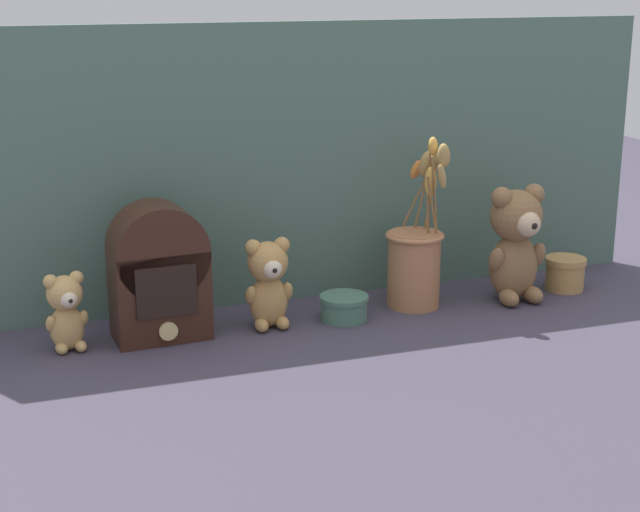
{
  "coord_description": "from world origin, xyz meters",
  "views": [
    {
      "loc": [
        -0.62,
        -1.73,
        0.67
      ],
      "look_at": [
        0.0,
        0.02,
        0.13
      ],
      "focal_mm": 55.0,
      "sensor_mm": 36.0,
      "label": 1
    }
  ],
  "objects": [
    {
      "name": "ground_plane",
      "position": [
        0.0,
        0.0,
        0.0
      ],
      "size": [
        4.0,
        4.0,
        0.0
      ],
      "primitive_type": "plane",
      "color": "#3D3847"
    },
    {
      "name": "teddy_bear_medium",
      "position": [
        -0.11,
        0.01,
        0.09
      ],
      "size": [
        0.1,
        0.09,
        0.18
      ],
      "color": "tan",
      "rests_on": "ground"
    },
    {
      "name": "backdrop_wall",
      "position": [
        0.0,
        0.17,
        0.29
      ],
      "size": [
        1.6,
        0.02,
        0.58
      ],
      "color": "#4C6B5B",
      "rests_on": "ground"
    },
    {
      "name": "decorative_tin_tall",
      "position": [
        0.04,
        -0.0,
        0.03
      ],
      "size": [
        0.1,
        0.1,
        0.05
      ],
      "color": "#47705B",
      "rests_on": "ground"
    },
    {
      "name": "decorative_tin_short",
      "position": [
        0.57,
        0.02,
        0.04
      ],
      "size": [
        0.09,
        0.09,
        0.07
      ],
      "color": "tan",
      "rests_on": "ground"
    },
    {
      "name": "vintage_radio",
      "position": [
        -0.32,
        0.02,
        0.13
      ],
      "size": [
        0.18,
        0.12,
        0.26
      ],
      "color": "#381E14",
      "rests_on": "ground"
    },
    {
      "name": "flower_vase",
      "position": [
        0.21,
        0.03,
        0.1
      ],
      "size": [
        0.13,
        0.15,
        0.36
      ],
      "color": "#AD7047",
      "rests_on": "ground"
    },
    {
      "name": "teddy_bear_small",
      "position": [
        -0.49,
        0.01,
        0.08
      ],
      "size": [
        0.08,
        0.08,
        0.15
      ],
      "color": "tan",
      "rests_on": "ground"
    },
    {
      "name": "teddy_bear_large",
      "position": [
        0.43,
        -0.01,
        0.13
      ],
      "size": [
        0.13,
        0.13,
        0.25
      ],
      "color": "olive",
      "rests_on": "ground"
    }
  ]
}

